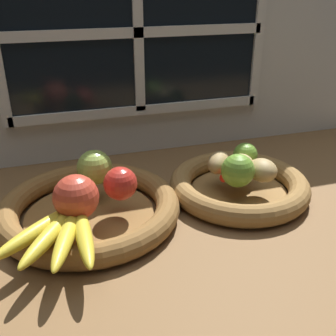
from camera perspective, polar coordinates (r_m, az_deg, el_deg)
ground_plane at (r=85.22cm, az=0.71°, el=-5.81°), size 140.00×90.00×3.00cm
back_wall at (r=102.62cm, az=-4.52°, el=17.09°), size 140.00×4.60×55.00cm
fruit_bowl_left at (r=79.82cm, az=-11.10°, el=-5.66°), size 35.23×35.23×4.59cm
fruit_bowl_right at (r=87.89cm, az=10.03°, el=-2.48°), size 29.90×29.90×4.59cm
apple_red_right at (r=75.72cm, az=-6.79°, el=-2.21°), size 6.41×6.41×6.41cm
apple_green_back at (r=82.04cm, az=-10.39°, el=0.09°), size 7.12×7.12×7.12cm
apple_red_front at (r=70.89cm, az=-12.93°, el=-4.07°), size 7.97×7.97×7.97cm
banana_bunch_front at (r=67.19cm, az=-15.00°, el=-8.80°), size 15.86×19.51×2.62cm
potato_small at (r=84.70cm, az=13.24°, el=-0.29°), size 6.16×6.85×4.61cm
potato_oblong at (r=86.63cm, az=7.23°, el=0.76°), size 8.15×8.72×4.46cm
potato_large at (r=85.76cm, az=10.27°, el=0.36°), size 8.31×8.50×4.69cm
lime_near at (r=81.01cm, az=9.90°, el=-0.36°), size 6.74×6.74×6.74cm
lime_far at (r=90.18cm, az=10.92°, el=1.85°), size 5.41×5.41×5.41cm
chili_pepper at (r=87.03cm, az=10.58°, el=-0.38°), size 12.04×6.64×1.67cm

